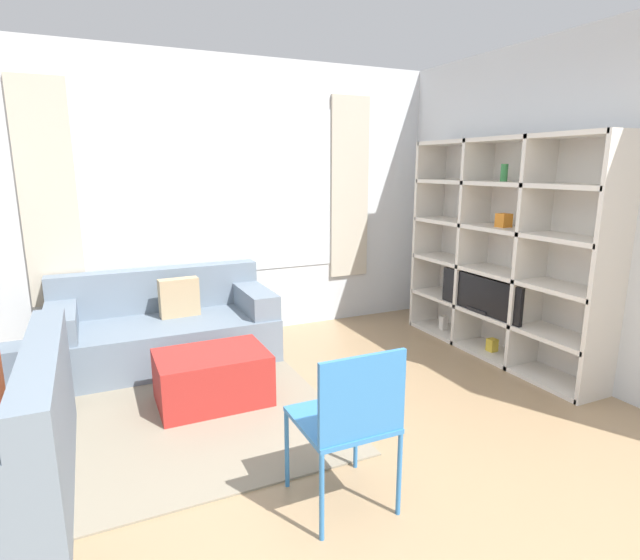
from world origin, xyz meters
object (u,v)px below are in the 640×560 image
at_px(couch_main, 165,329).
at_px(ottoman, 213,378).
at_px(shelving_unit, 502,252).
at_px(folding_chair, 350,415).

distance_m(couch_main, ottoman, 1.02).
relative_size(shelving_unit, ottoman, 2.71).
bearing_deg(shelving_unit, folding_chair, -149.12).
height_order(couch_main, folding_chair, folding_chair).
xyz_separation_m(couch_main, ottoman, (0.18, -1.00, -0.09)).
distance_m(ottoman, folding_chair, 1.52).
bearing_deg(shelving_unit, ottoman, 177.54).
xyz_separation_m(ottoman, folding_chair, (0.34, -1.45, 0.33)).
distance_m(shelving_unit, folding_chair, 2.64).
xyz_separation_m(shelving_unit, couch_main, (-2.76, 1.11, -0.66)).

